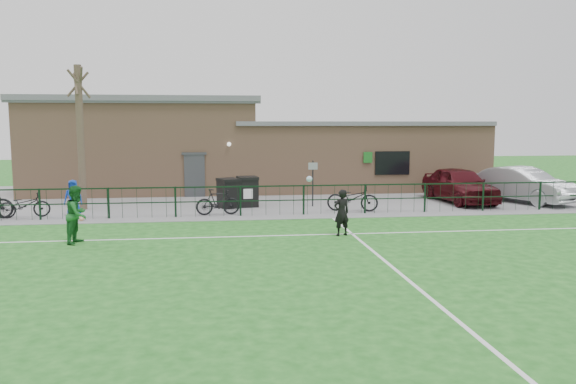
{
  "coord_description": "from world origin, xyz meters",
  "views": [
    {
      "loc": [
        -2.35,
        -13.77,
        3.63
      ],
      "look_at": [
        0.0,
        5.0,
        1.3
      ],
      "focal_mm": 35.0,
      "sensor_mm": 36.0,
      "label": 1
    }
  ],
  "objects": [
    {
      "name": "outfield_player",
      "position": [
        -6.61,
        3.68,
        0.88
      ],
      "size": [
        0.84,
        0.98,
        1.76
      ],
      "primitive_type": "imported",
      "rotation": [
        0.0,
        0.0,
        1.35
      ],
      "color": "#1B5F25",
      "rests_on": "ground"
    },
    {
      "name": "clubhouse",
      "position": [
        -0.88,
        16.5,
        2.22
      ],
      "size": [
        24.25,
        5.4,
        4.96
      ],
      "color": "tan",
      "rests_on": "ground"
    },
    {
      "name": "bare_tree",
      "position": [
        -8.0,
        10.5,
        3.0
      ],
      "size": [
        0.3,
        0.3,
        6.0
      ],
      "primitive_type": "cylinder",
      "color": "#4A3A2D",
      "rests_on": "ground"
    },
    {
      "name": "ball_ground",
      "position": [
        -7.41,
        7.59,
        0.1
      ],
      "size": [
        0.19,
        0.19,
        0.19
      ],
      "primitive_type": "sphere",
      "color": "silver",
      "rests_on": "ground"
    },
    {
      "name": "bicycle_d",
      "position": [
        -2.38,
        8.31,
        0.54
      ],
      "size": [
        1.76,
        0.64,
        1.04
      ],
      "primitive_type": "imported",
      "rotation": [
        0.0,
        0.0,
        1.66
      ],
      "color": "black",
      "rests_on": "paving_strip"
    },
    {
      "name": "sign_post",
      "position": [
        1.72,
        10.12,
        1.02
      ],
      "size": [
        0.07,
        0.07,
        2.0
      ],
      "primitive_type": "cylinder",
      "rotation": [
        0.0,
        0.0,
        -0.26
      ],
      "color": "black",
      "rests_on": "paving_strip"
    },
    {
      "name": "car_maroon",
      "position": [
        8.62,
        10.58,
        0.83
      ],
      "size": [
        2.24,
        4.86,
        1.61
      ],
      "primitive_type": "imported",
      "rotation": [
        0.0,
        0.0,
        0.07
      ],
      "color": "#430C12",
      "rests_on": "paving_strip"
    },
    {
      "name": "pitch_line_touch",
      "position": [
        0.0,
        7.8,
        0.0
      ],
      "size": [
        28.0,
        0.1,
        0.01
      ],
      "primitive_type": "cube",
      "color": "white",
      "rests_on": "ground"
    },
    {
      "name": "spectator_child",
      "position": [
        -7.98,
        8.78,
        0.73
      ],
      "size": [
        0.71,
        0.47,
        1.42
      ],
      "primitive_type": "imported",
      "rotation": [
        0.0,
        0.0,
        0.03
      ],
      "color": "#1238AD",
      "rests_on": "paving_strip"
    },
    {
      "name": "wheelie_bin_left",
      "position": [
        -1.9,
        10.18,
        0.61
      ],
      "size": [
        1.06,
        1.12,
        1.17
      ],
      "primitive_type": "cube",
      "rotation": [
        0.0,
        0.0,
        0.41
      ],
      "color": "black",
      "rests_on": "paving_strip"
    },
    {
      "name": "ground",
      "position": [
        0.0,
        0.0,
        0.0
      ],
      "size": [
        90.0,
        90.0,
        0.0
      ],
      "primitive_type": "plane",
      "color": "#1B5D1B",
      "rests_on": "ground"
    },
    {
      "name": "goalkeeper_kick",
      "position": [
        1.57,
        3.87,
        0.78
      ],
      "size": [
        1.08,
        2.89,
        1.72
      ],
      "color": "black",
      "rests_on": "ground"
    },
    {
      "name": "perimeter_fence",
      "position": [
        0.0,
        8.0,
        0.6
      ],
      "size": [
        28.0,
        0.1,
        1.2
      ],
      "primitive_type": "cube",
      "color": "black",
      "rests_on": "ground"
    },
    {
      "name": "pitch_line_perp",
      "position": [
        2.0,
        0.0,
        0.0
      ],
      "size": [
        0.1,
        16.0,
        0.01
      ],
      "primitive_type": "cube",
      "color": "white",
      "rests_on": "ground"
    },
    {
      "name": "pitch_line_mid",
      "position": [
        0.0,
        4.0,
        0.0
      ],
      "size": [
        28.0,
        0.1,
        0.01
      ],
      "primitive_type": "cube",
      "color": "white",
      "rests_on": "ground"
    },
    {
      "name": "wheelie_bin_right",
      "position": [
        -1.09,
        10.46,
        0.63
      ],
      "size": [
        0.93,
        1.02,
        1.22
      ],
      "primitive_type": "cube",
      "rotation": [
        0.0,
        0.0,
        0.14
      ],
      "color": "black",
      "rests_on": "paving_strip"
    },
    {
      "name": "paving_strip",
      "position": [
        0.0,
        13.5,
        0.01
      ],
      "size": [
        34.0,
        13.0,
        0.02
      ],
      "primitive_type": "cube",
      "color": "slate",
      "rests_on": "ground"
    },
    {
      "name": "bicycle_e",
      "position": [
        3.13,
        8.59,
        0.57
      ],
      "size": [
        2.21,
        1.28,
        1.1
      ],
      "primitive_type": "imported",
      "rotation": [
        0.0,
        0.0,
        1.29
      ],
      "color": "black",
      "rests_on": "paving_strip"
    },
    {
      "name": "car_silver",
      "position": [
        11.52,
        10.27,
        0.82
      ],
      "size": [
        3.51,
        5.13,
        1.6
      ],
      "primitive_type": "imported",
      "rotation": [
        0.0,
        0.0,
        0.42
      ],
      "color": "#A8ABB0",
      "rests_on": "paving_strip"
    },
    {
      "name": "bicycle_c",
      "position": [
        -9.75,
        8.62,
        0.51
      ],
      "size": [
        1.94,
        1.0,
        0.97
      ],
      "primitive_type": "imported",
      "rotation": [
        0.0,
        0.0,
        1.77
      ],
      "color": "black",
      "rests_on": "paving_strip"
    }
  ]
}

